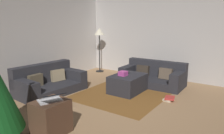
# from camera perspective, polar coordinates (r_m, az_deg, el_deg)

# --- Properties ---
(ground_plane) EXTENTS (6.40, 6.40, 0.00)m
(ground_plane) POSITION_cam_1_polar(r_m,az_deg,el_deg) (4.18, 2.72, -12.74)
(ground_plane) COLOR #93704C
(rear_partition) EXTENTS (6.40, 0.12, 2.60)m
(rear_partition) POSITION_cam_1_polar(r_m,az_deg,el_deg) (6.08, -23.38, 6.83)
(rear_partition) COLOR #BCB7B2
(rear_partition) RESTS_ON ground_plane
(corner_partition) EXTENTS (0.12, 6.40, 2.60)m
(corner_partition) POSITION_cam_1_polar(r_m,az_deg,el_deg) (6.69, 17.32, 7.66)
(corner_partition) COLOR #B5B0AB
(corner_partition) RESTS_ON ground_plane
(couch_left) EXTENTS (1.71, 1.02, 0.71)m
(couch_left) POSITION_cam_1_polar(r_m,az_deg,el_deg) (5.59, -16.77, -3.89)
(couch_left) COLOR #26262B
(couch_left) RESTS_ON ground_plane
(couch_right) EXTENTS (0.89, 1.73, 0.66)m
(couch_right) POSITION_cam_1_polar(r_m,az_deg,el_deg) (6.14, 11.12, -2.29)
(couch_right) COLOR #26262B
(couch_right) RESTS_ON ground_plane
(ottoman) EXTENTS (0.95, 0.69, 0.44)m
(ottoman) POSITION_cam_1_polar(r_m,az_deg,el_deg) (5.41, 4.27, -4.42)
(ottoman) COLOR #26262B
(ottoman) RESTS_ON ground_plane
(gift_box) EXTENTS (0.20, 0.19, 0.11)m
(gift_box) POSITION_cam_1_polar(r_m,az_deg,el_deg) (5.27, 2.97, -1.74)
(gift_box) COLOR #B23F8C
(gift_box) RESTS_ON ottoman
(tv_remote) EXTENTS (0.08, 0.17, 0.02)m
(tv_remote) POSITION_cam_1_polar(r_m,az_deg,el_deg) (5.53, 3.89, -1.56)
(tv_remote) COLOR black
(tv_remote) RESTS_ON ottoman
(side_table) EXTENTS (0.52, 0.44, 0.55)m
(side_table) POSITION_cam_1_polar(r_m,az_deg,el_deg) (3.56, -16.12, -12.92)
(side_table) COLOR #4C3323
(side_table) RESTS_ON ground_plane
(laptop) EXTENTS (0.47, 0.50, 0.18)m
(laptop) POSITION_cam_1_polar(r_m,az_deg,el_deg) (3.38, -16.13, -8.24)
(laptop) COLOR silver
(laptop) RESTS_ON side_table
(book_stack) EXTENTS (0.31, 0.26, 0.08)m
(book_stack) POSITION_cam_1_polar(r_m,az_deg,el_deg) (5.03, 15.14, -8.24)
(book_stack) COLOR beige
(book_stack) RESTS_ON ground_plane
(corner_lamp) EXTENTS (0.36, 0.36, 1.54)m
(corner_lamp) POSITION_cam_1_polar(r_m,az_deg,el_deg) (7.45, -3.43, 8.66)
(corner_lamp) COLOR black
(corner_lamp) RESTS_ON ground_plane
(area_rug) EXTENTS (2.60, 2.00, 0.01)m
(area_rug) POSITION_cam_1_polar(r_m,az_deg,el_deg) (5.47, 4.24, -6.60)
(area_rug) COLOR brown
(area_rug) RESTS_ON ground_plane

